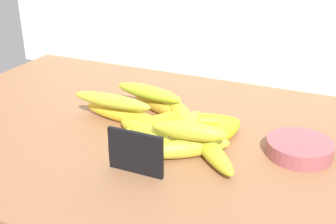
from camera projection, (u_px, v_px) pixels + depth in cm
name	position (u px, v px, depth cm)	size (l,w,h in cm)	color
counter_top	(136.00, 133.00, 98.68)	(110.00, 76.00, 3.00)	#8E5F3F
chalkboard_sign	(136.00, 154.00, 79.38)	(11.00, 1.80, 8.40)	black
fruit_bowl	(299.00, 148.00, 86.18)	(13.10, 13.10, 3.07)	#994C52
banana_0	(157.00, 122.00, 96.58)	(16.97, 3.35, 3.35)	gold
banana_1	(202.00, 121.00, 96.78)	(16.80, 3.61, 3.61)	yellow
banana_2	(187.00, 128.00, 93.32)	(16.57, 4.12, 4.12)	gold
banana_3	(156.00, 104.00, 105.82)	(16.33, 3.45, 3.45)	gold
banana_4	(188.00, 148.00, 85.43)	(17.51, 3.84, 3.84)	gold
banana_5	(146.00, 133.00, 91.10)	(16.74, 4.06, 4.06)	gold
banana_6	(209.00, 149.00, 85.19)	(20.24, 3.77, 3.77)	gold
banana_7	(122.00, 114.00, 100.30)	(19.86, 3.87, 3.87)	yellow
banana_8	(180.00, 114.00, 100.02)	(19.86, 4.05, 4.05)	gold
banana_9	(218.00, 136.00, 89.93)	(15.63, 4.14, 4.14)	yellow
banana_10	(113.00, 100.00, 98.45)	(19.64, 3.23, 3.23)	gold
banana_11	(189.00, 131.00, 83.92)	(15.14, 3.71, 3.71)	gold
banana_12	(148.00, 92.00, 103.69)	(18.24, 3.44, 3.44)	#AAC42E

